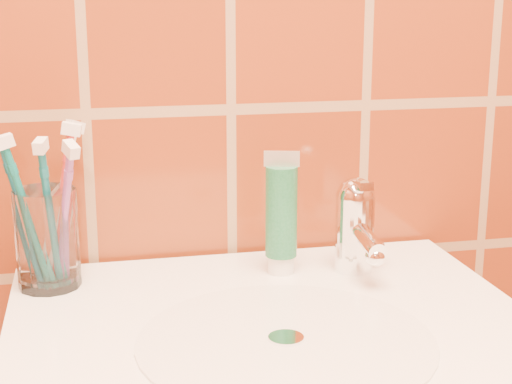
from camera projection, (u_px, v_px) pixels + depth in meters
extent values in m
cylinder|color=silver|center=(286.00, 340.00, 0.78)|extent=(0.30, 0.30, 0.00)
cylinder|color=white|center=(286.00, 338.00, 0.78)|extent=(0.04, 0.04, 0.00)
cylinder|color=white|center=(47.00, 239.00, 0.92)|extent=(0.10, 0.10, 0.12)
cylinder|color=white|center=(281.00, 264.00, 0.97)|extent=(0.03, 0.03, 0.02)
cylinder|color=#165D37|center=(281.00, 211.00, 0.96)|extent=(0.04, 0.04, 0.11)
cube|color=beige|center=(282.00, 159.00, 0.94)|extent=(0.04, 0.01, 0.02)
cylinder|color=white|center=(354.00, 234.00, 0.97)|extent=(0.05, 0.05, 0.09)
sphere|color=white|center=(356.00, 197.00, 0.96)|extent=(0.05, 0.05, 0.05)
cylinder|color=white|center=(365.00, 237.00, 0.93)|extent=(0.02, 0.09, 0.03)
cube|color=white|center=(359.00, 185.00, 0.94)|extent=(0.02, 0.06, 0.01)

